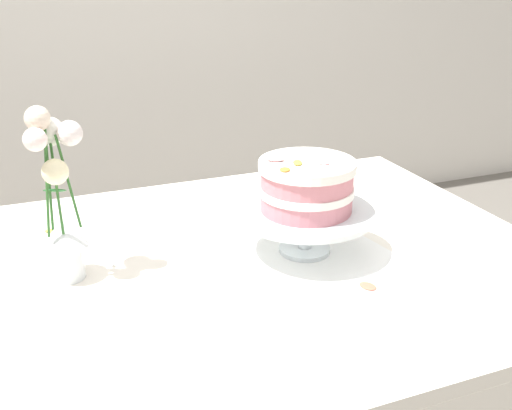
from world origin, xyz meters
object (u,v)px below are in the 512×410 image
(flower_vase, at_px, (59,204))
(dining_table, at_px, (227,303))
(layer_cake, at_px, (307,185))
(cake_stand, at_px, (306,217))

(flower_vase, bearing_deg, dining_table, -12.90)
(dining_table, bearing_deg, layer_cake, -1.86)
(layer_cake, bearing_deg, dining_table, 178.14)
(cake_stand, xyz_separation_m, flower_vase, (-0.49, 0.08, 0.07))
(dining_table, height_order, layer_cake, layer_cake)
(dining_table, bearing_deg, cake_stand, -1.86)
(dining_table, bearing_deg, flower_vase, 167.10)
(cake_stand, relative_size, flower_vase, 0.84)
(cake_stand, bearing_deg, layer_cake, -174.43)
(dining_table, distance_m, layer_cake, 0.30)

